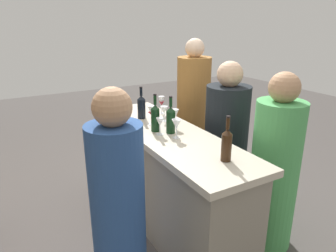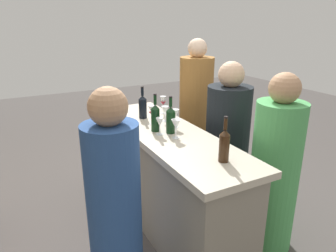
{
  "view_description": "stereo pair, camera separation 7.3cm",
  "coord_description": "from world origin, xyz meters",
  "px_view_note": "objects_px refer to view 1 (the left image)",
  "views": [
    {
      "loc": [
        -2.11,
        1.2,
        1.79
      ],
      "look_at": [
        0.0,
        0.0,
        0.96
      ],
      "focal_mm": 33.6,
      "sensor_mm": 36.0,
      "label": 1
    },
    {
      "loc": [
        -2.14,
        1.13,
        1.79
      ],
      "look_at": [
        0.0,
        0.0,
        0.96
      ],
      "focal_mm": 33.6,
      "sensor_mm": 36.0,
      "label": 2
    }
  ],
  "objects_px": {
    "wine_glass_near_left": "(161,102)",
    "person_center_guest": "(193,118)",
    "wine_bottle_center_dark_green": "(155,117)",
    "person_left_guest": "(225,146)",
    "wine_bottle_second_left_dark_green": "(171,119)",
    "wine_bottle_leftmost_amber_brown": "(227,144)",
    "wine_glass_far_right": "(160,123)",
    "person_server_behind": "(118,213)",
    "wine_bottle_second_right_near_black": "(141,106)",
    "wine_glass_near_center": "(164,111)",
    "wine_glass_near_right": "(175,115)",
    "person_right_guest": "(274,171)",
    "wine_glass_far_left": "(177,125)",
    "wine_glass_far_center": "(151,112)"
  },
  "relations": [
    {
      "from": "wine_glass_far_center",
      "to": "person_center_guest",
      "type": "relative_size",
      "value": 0.11
    },
    {
      "from": "wine_glass_near_center",
      "to": "wine_glass_far_left",
      "type": "relative_size",
      "value": 0.92
    },
    {
      "from": "wine_glass_near_right",
      "to": "person_server_behind",
      "type": "distance_m",
      "value": 1.04
    },
    {
      "from": "wine_bottle_center_dark_green",
      "to": "person_center_guest",
      "type": "bearing_deg",
      "value": -52.62
    },
    {
      "from": "wine_bottle_second_right_near_black",
      "to": "wine_glass_near_left",
      "type": "height_order",
      "value": "wine_bottle_second_right_near_black"
    },
    {
      "from": "wine_glass_near_right",
      "to": "person_right_guest",
      "type": "relative_size",
      "value": 0.11
    },
    {
      "from": "wine_glass_far_left",
      "to": "wine_glass_near_left",
      "type": "bearing_deg",
      "value": -18.61
    },
    {
      "from": "wine_glass_far_left",
      "to": "wine_glass_far_center",
      "type": "relative_size",
      "value": 0.9
    },
    {
      "from": "wine_bottle_center_dark_green",
      "to": "wine_bottle_second_right_near_black",
      "type": "distance_m",
      "value": 0.38
    },
    {
      "from": "wine_glass_near_left",
      "to": "wine_glass_far_right",
      "type": "height_order",
      "value": "wine_glass_near_left"
    },
    {
      "from": "wine_bottle_second_right_near_black",
      "to": "person_center_guest",
      "type": "xyz_separation_m",
      "value": [
        0.22,
        -0.73,
        -0.28
      ]
    },
    {
      "from": "wine_bottle_second_right_near_black",
      "to": "wine_glass_near_center",
      "type": "relative_size",
      "value": 2.17
    },
    {
      "from": "wine_bottle_center_dark_green",
      "to": "wine_glass_near_right",
      "type": "bearing_deg",
      "value": -89.27
    },
    {
      "from": "wine_bottle_leftmost_amber_brown",
      "to": "wine_glass_near_right",
      "type": "distance_m",
      "value": 0.74
    },
    {
      "from": "wine_glass_far_left",
      "to": "person_center_guest",
      "type": "height_order",
      "value": "person_center_guest"
    },
    {
      "from": "wine_bottle_leftmost_amber_brown",
      "to": "person_center_guest",
      "type": "distance_m",
      "value": 1.5
    },
    {
      "from": "wine_glass_near_right",
      "to": "wine_glass_near_left",
      "type": "bearing_deg",
      "value": -13.33
    },
    {
      "from": "wine_bottle_leftmost_amber_brown",
      "to": "wine_bottle_second_right_near_black",
      "type": "bearing_deg",
      "value": 4.45
    },
    {
      "from": "person_center_guest",
      "to": "wine_glass_far_center",
      "type": "bearing_deg",
      "value": 19.17
    },
    {
      "from": "wine_glass_near_right",
      "to": "person_left_guest",
      "type": "xyz_separation_m",
      "value": [
        -0.08,
        -0.5,
        -0.36
      ]
    },
    {
      "from": "wine_bottle_center_dark_green",
      "to": "person_left_guest",
      "type": "xyz_separation_m",
      "value": [
        -0.08,
        -0.69,
        -0.37
      ]
    },
    {
      "from": "wine_glass_near_left",
      "to": "person_center_guest",
      "type": "distance_m",
      "value": 0.6
    },
    {
      "from": "wine_glass_near_center",
      "to": "person_center_guest",
      "type": "xyz_separation_m",
      "value": [
        0.4,
        -0.59,
        -0.27
      ]
    },
    {
      "from": "wine_glass_near_center",
      "to": "wine_glass_near_right",
      "type": "bearing_deg",
      "value": 178.52
    },
    {
      "from": "person_left_guest",
      "to": "person_server_behind",
      "type": "bearing_deg",
      "value": 9.98
    },
    {
      "from": "person_center_guest",
      "to": "wine_glass_near_left",
      "type": "bearing_deg",
      "value": 8.37
    },
    {
      "from": "person_server_behind",
      "to": "wine_glass_far_right",
      "type": "bearing_deg",
      "value": 42.36
    },
    {
      "from": "wine_bottle_leftmost_amber_brown",
      "to": "person_center_guest",
      "type": "relative_size",
      "value": 0.19
    },
    {
      "from": "wine_glass_far_left",
      "to": "person_center_guest",
      "type": "distance_m",
      "value": 1.12
    },
    {
      "from": "wine_bottle_leftmost_amber_brown",
      "to": "wine_bottle_center_dark_green",
      "type": "distance_m",
      "value": 0.75
    },
    {
      "from": "wine_bottle_second_right_near_black",
      "to": "person_center_guest",
      "type": "height_order",
      "value": "person_center_guest"
    },
    {
      "from": "wine_glass_near_center",
      "to": "wine_glass_far_right",
      "type": "height_order",
      "value": "same"
    },
    {
      "from": "wine_glass_far_left",
      "to": "wine_glass_far_center",
      "type": "bearing_deg",
      "value": 2.43
    },
    {
      "from": "wine_glass_far_left",
      "to": "person_right_guest",
      "type": "relative_size",
      "value": 0.11
    },
    {
      "from": "wine_bottle_leftmost_amber_brown",
      "to": "wine_glass_near_left",
      "type": "bearing_deg",
      "value": -7.27
    },
    {
      "from": "wine_bottle_second_left_dark_green",
      "to": "wine_glass_near_right",
      "type": "relative_size",
      "value": 1.92
    },
    {
      "from": "wine_glass_near_center",
      "to": "wine_bottle_center_dark_green",
      "type": "bearing_deg",
      "value": 135.74
    },
    {
      "from": "wine_bottle_leftmost_amber_brown",
      "to": "person_server_behind",
      "type": "distance_m",
      "value": 0.8
    },
    {
      "from": "wine_bottle_second_right_near_black",
      "to": "person_server_behind",
      "type": "height_order",
      "value": "person_server_behind"
    },
    {
      "from": "wine_glass_far_right",
      "to": "wine_glass_near_left",
      "type": "bearing_deg",
      "value": -29.64
    },
    {
      "from": "wine_bottle_second_left_dark_green",
      "to": "person_left_guest",
      "type": "relative_size",
      "value": 0.21
    },
    {
      "from": "wine_bottle_leftmost_amber_brown",
      "to": "person_left_guest",
      "type": "distance_m",
      "value": 0.93
    },
    {
      "from": "wine_glass_far_right",
      "to": "person_server_behind",
      "type": "relative_size",
      "value": 0.1
    },
    {
      "from": "wine_bottle_second_left_dark_green",
      "to": "wine_bottle_center_dark_green",
      "type": "distance_m",
      "value": 0.13
    },
    {
      "from": "wine_glass_far_left",
      "to": "wine_glass_far_right",
      "type": "relative_size",
      "value": 1.09
    },
    {
      "from": "wine_bottle_second_left_dark_green",
      "to": "person_server_behind",
      "type": "bearing_deg",
      "value": 128.0
    },
    {
      "from": "wine_bottle_leftmost_amber_brown",
      "to": "person_server_behind",
      "type": "height_order",
      "value": "person_server_behind"
    },
    {
      "from": "wine_glass_near_right",
      "to": "wine_glass_far_left",
      "type": "bearing_deg",
      "value": 152.46
    },
    {
      "from": "person_center_guest",
      "to": "person_server_behind",
      "type": "height_order",
      "value": "person_center_guest"
    },
    {
      "from": "wine_bottle_leftmost_amber_brown",
      "to": "person_left_guest",
      "type": "xyz_separation_m",
      "value": [
        0.65,
        -0.55,
        -0.37
      ]
    }
  ]
}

